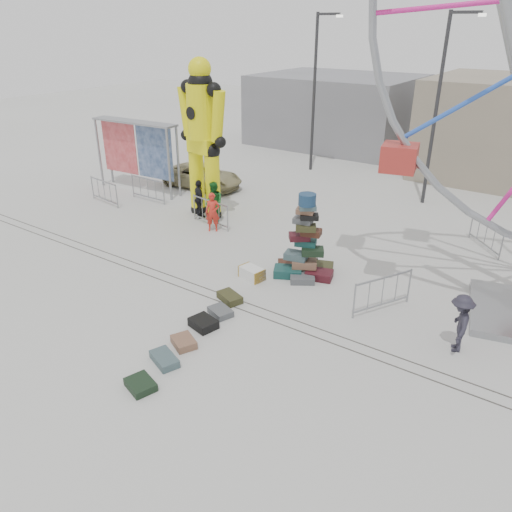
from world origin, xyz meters
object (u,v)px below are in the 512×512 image
Objects in this scene: barricade_wheel_front at (383,293)px; lamp_post_left at (316,86)px; steamer_trunk at (252,273)px; barricade_dummy_a at (104,192)px; crash_test_dummy at (203,134)px; pedestrian_grey at (460,323)px; lamp_post_right at (440,102)px; banner_scaffold at (136,139)px; parked_suv at (202,176)px; suitcase_tower at (305,253)px; barricade_dummy_b at (148,189)px; barricade_wheel_back at (486,235)px; pedestrian_green at (214,202)px; pedestrian_black at (199,199)px; pedestrian_red at (213,212)px; barricade_dummy_c at (210,212)px.

lamp_post_left is at bearing 64.80° from barricade_wheel_front.
steamer_trunk is 0.41× the size of barricade_dummy_a.
pedestrian_grey is at bearing -11.39° from crash_test_dummy.
barricade_wheel_front is (1.94, -10.09, -3.93)m from lamp_post_right.
banner_scaffold reaches higher than parked_suv.
suitcase_tower reaches higher than barricade_dummy_b.
barricade_wheel_back is at bearing 27.58° from suitcase_tower.
banner_scaffold reaches higher than barricade_wheel_back.
pedestrian_green is 4.82m from parked_suv.
pedestrian_grey is (11.49, -3.49, -0.04)m from pedestrian_black.
barricade_wheel_front is at bearing -19.68° from banner_scaffold.
steamer_trunk is at bearing -11.82° from pedestrian_green.
suitcase_tower reaches higher than barricade_wheel_front.
barricade_wheel_front is at bearing -37.13° from suitcase_tower.
barricade_wheel_front is (12.60, -3.06, 0.00)m from barricade_dummy_b.
lamp_post_left is at bearing 164.05° from lamp_post_right.
steamer_trunk is 5.38m from pedestrian_green.
banner_scaffold is 6.81m from pedestrian_red.
pedestrian_black is (4.78, 1.06, 0.27)m from barricade_dummy_a.
banner_scaffold is at bearing 148.79° from barricade_dummy_b.
pedestrian_red is at bearing -21.93° from banner_scaffold.
lamp_post_left is at bearing 67.81° from barricade_dummy_b.
suitcase_tower is at bearing 5.47° from pedestrian_green.
crash_test_dummy is 3.29× the size of barricade_dummy_b.
pedestrian_red reaches higher than barricade_wheel_front.
crash_test_dummy is at bearing -136.61° from lamp_post_right.
pedestrian_grey is (6.49, -0.22, 0.59)m from steamer_trunk.
barricade_dummy_b is (-3.36, -0.13, -2.92)m from crash_test_dummy.
pedestrian_black is at bearing -123.80° from pedestrian_grey.
barricade_wheel_back is 0.48× the size of parked_suv.
barricade_wheel_front is 9.60m from pedestrian_black.
suitcase_tower reaches higher than barricade_dummy_c.
pedestrian_black is 0.39× the size of parked_suv.
lamp_post_left is 1.92× the size of parked_suv.
pedestrian_red is (1.13, -10.17, -3.70)m from lamp_post_left.
barricade_dummy_b is at bearing 132.44° from pedestrian_red.
pedestrian_black is (-7.26, -7.35, -3.66)m from lamp_post_right.
barricade_dummy_b is (-9.63, 2.37, -0.23)m from suitcase_tower.
parked_suv is (-13.35, -0.17, 0.03)m from barricade_wheel_back.
lamp_post_right is 10.15m from suitcase_tower.
pedestrian_green is 0.40× the size of parked_suv.
barricade_wheel_back is 10.47m from pedestrian_green.
pedestrian_green is at bearing -86.74° from lamp_post_left.
barricade_dummy_b is 1.19× the size of pedestrian_green.
banner_scaffold is at bearing 127.89° from pedestrian_red.
pedestrian_green is at bearing -112.89° from barricade_wheel_back.
pedestrian_grey reaches higher than steamer_trunk.
pedestrian_green reaches higher than pedestrian_black.
parked_suv is at bearing -116.14° from lamp_post_left.
barricade_dummy_b is 1.28× the size of pedestrian_red.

